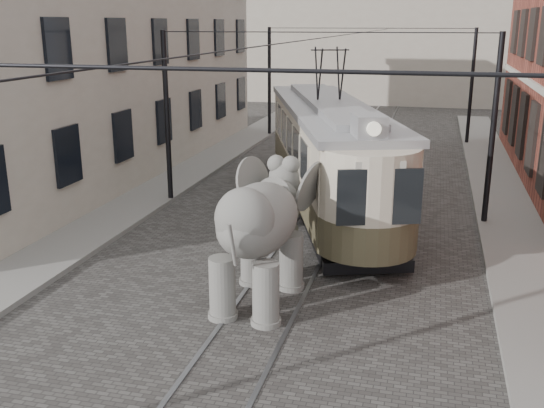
# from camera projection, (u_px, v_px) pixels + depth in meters

# --- Properties ---
(ground) EXTENTS (120.00, 120.00, 0.00)m
(ground) POSITION_uv_depth(u_px,v_px,m) (282.00, 281.00, 15.61)
(ground) COLOR #464340
(tram_rails) EXTENTS (1.54, 80.00, 0.02)m
(tram_rails) POSITION_uv_depth(u_px,v_px,m) (282.00, 281.00, 15.61)
(tram_rails) COLOR slate
(tram_rails) RESTS_ON ground
(sidewalk_right) EXTENTS (2.00, 60.00, 0.15)m
(sidewalk_right) POSITION_uv_depth(u_px,v_px,m) (538.00, 305.00, 14.15)
(sidewalk_right) COLOR slate
(sidewalk_right) RESTS_ON ground
(sidewalk_left) EXTENTS (2.00, 60.00, 0.15)m
(sidewalk_left) POSITION_uv_depth(u_px,v_px,m) (53.00, 255.00, 17.16)
(sidewalk_left) COLOR slate
(sidewalk_left) RESTS_ON ground
(stucco_building) EXTENTS (7.00, 24.00, 10.00)m
(stucco_building) POSITION_uv_depth(u_px,v_px,m) (85.00, 53.00, 26.15)
(stucco_building) COLOR #9F9484
(stucco_building) RESTS_ON ground
(distant_block) EXTENTS (28.00, 10.00, 14.00)m
(distant_block) POSITION_uv_depth(u_px,v_px,m) (398.00, 13.00, 50.80)
(distant_block) COLOR #9F9484
(distant_block) RESTS_ON ground
(catenary) EXTENTS (11.00, 30.20, 6.00)m
(catenary) POSITION_uv_depth(u_px,v_px,m) (314.00, 130.00, 19.46)
(catenary) COLOR black
(catenary) RESTS_ON ground
(tram) EXTENTS (7.10, 13.82, 5.41)m
(tram) POSITION_uv_depth(u_px,v_px,m) (328.00, 129.00, 21.54)
(tram) COLOR #C2B49D
(tram) RESTS_ON ground
(elephant) EXTENTS (3.06, 5.22, 3.11)m
(elephant) POSITION_uv_depth(u_px,v_px,m) (258.00, 239.00, 14.03)
(elephant) COLOR slate
(elephant) RESTS_ON ground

